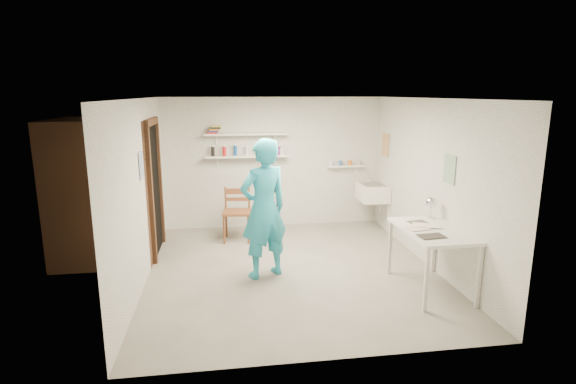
{
  "coord_description": "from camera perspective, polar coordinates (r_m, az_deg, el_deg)",
  "views": [
    {
      "loc": [
        -0.94,
        -5.95,
        2.47
      ],
      "look_at": [
        0.0,
        0.4,
        1.05
      ],
      "focal_mm": 28.0,
      "sensor_mm": 36.0,
      "label": 1
    }
  ],
  "objects": [
    {
      "name": "man",
      "position": [
        6.02,
        -3.08,
        -2.17
      ],
      "size": [
        0.82,
        0.7,
        1.9
      ],
      "primitive_type": "imported",
      "rotation": [
        0.0,
        0.0,
        3.57
      ],
      "color": "#26A1BF",
      "rests_on": "ground"
    },
    {
      "name": "door_lintel",
      "position": [
        7.09,
        -16.95,
        8.54
      ],
      "size": [
        0.06,
        1.05,
        0.1
      ],
      "primitive_type": "cube",
      "color": "brown",
      "rests_on": "wall_left"
    },
    {
      "name": "wall_front",
      "position": [
        4.02,
        5.59,
        -6.04
      ],
      "size": [
        4.0,
        0.02,
        2.4
      ],
      "primitive_type": "cube",
      "color": "silver",
      "rests_on": "ground"
    },
    {
      "name": "floor",
      "position": [
        6.52,
        0.52,
        -9.9
      ],
      "size": [
        4.0,
        4.5,
        0.02
      ],
      "primitive_type": "cube",
      "color": "slate",
      "rests_on": "ground"
    },
    {
      "name": "desk_lamp",
      "position": [
        6.36,
        17.77,
        -1.25
      ],
      "size": [
        0.15,
        0.15,
        0.15
      ],
      "primitive_type": "sphere",
      "color": "silver",
      "rests_on": "work_table"
    },
    {
      "name": "corridor_box",
      "position": [
        7.36,
        -22.08,
        0.42
      ],
      "size": [
        1.4,
        1.5,
        2.1
      ],
      "primitive_type": "cube",
      "color": "brown",
      "rests_on": "ground"
    },
    {
      "name": "wall_back",
      "position": [
        8.36,
        -1.87,
        3.73
      ],
      "size": [
        4.0,
        0.02,
        2.4
      ],
      "primitive_type": "cube",
      "color": "silver",
      "rests_on": "ground"
    },
    {
      "name": "shelf_upper",
      "position": [
        8.13,
        -5.32,
        7.34
      ],
      "size": [
        1.5,
        0.22,
        0.03
      ],
      "primitive_type": "cube",
      "color": "white",
      "rests_on": "wall_back"
    },
    {
      "name": "poster_left",
      "position": [
        6.16,
        -18.14,
        3.26
      ],
      "size": [
        0.01,
        0.28,
        0.36
      ],
      "primitive_type": "cube",
      "color": "#334C7F",
      "rests_on": "wall_left"
    },
    {
      "name": "wall_right",
      "position": [
        6.76,
        17.62,
        1.05
      ],
      "size": [
        0.02,
        4.5,
        2.4
      ],
      "primitive_type": "cube",
      "color": "silver",
      "rests_on": "ground"
    },
    {
      "name": "wall_left",
      "position": [
        6.18,
        -18.2,
        -0.02
      ],
      "size": [
        0.02,
        4.5,
        2.4
      ],
      "primitive_type": "cube",
      "color": "silver",
      "rests_on": "ground"
    },
    {
      "name": "door_jamb_near",
      "position": [
        6.75,
        -16.99,
        -0.67
      ],
      "size": [
        0.06,
        0.1,
        2.0
      ],
      "primitive_type": "cube",
      "color": "brown",
      "rests_on": "ground"
    },
    {
      "name": "poster_right_a",
      "position": [
        8.34,
        12.27,
        5.86
      ],
      "size": [
        0.01,
        0.34,
        0.42
      ],
      "primitive_type": "cube",
      "color": "#995933",
      "rests_on": "wall_right"
    },
    {
      "name": "spray_cans",
      "position": [
        8.16,
        -5.28,
        5.24
      ],
      "size": [
        1.26,
        0.06,
        0.17
      ],
      "color": "black",
      "rests_on": "shelf_lower"
    },
    {
      "name": "papers",
      "position": [
        5.91,
        17.93,
        -4.41
      ],
      "size": [
        0.3,
        0.22,
        0.02
      ],
      "color": "silver",
      "rests_on": "work_table"
    },
    {
      "name": "doorway_recess",
      "position": [
        7.23,
        -16.58,
        0.22
      ],
      "size": [
        0.02,
        0.9,
        2.0
      ],
      "primitive_type": "cube",
      "color": "black",
      "rests_on": "wall_left"
    },
    {
      "name": "work_table",
      "position": [
        6.03,
        17.67,
        -8.17
      ],
      "size": [
        0.73,
        1.21,
        0.81
      ],
      "primitive_type": "cube",
      "color": "silver",
      "rests_on": "ground"
    },
    {
      "name": "wall_clock",
      "position": [
        6.15,
        -2.44,
        1.19
      ],
      "size": [
        0.33,
        0.17,
        0.34
      ],
      "primitive_type": "cylinder",
      "rotation": [
        1.57,
        0.0,
        0.43
      ],
      "color": "#C8C688",
      "rests_on": "man"
    },
    {
      "name": "poster_right_b",
      "position": [
        6.22,
        19.81,
        2.75
      ],
      "size": [
        0.01,
        0.3,
        0.38
      ],
      "primitive_type": "cube",
      "color": "#3F724C",
      "rests_on": "wall_right"
    },
    {
      "name": "ledge_pots",
      "position": [
        8.54,
        7.26,
        3.68
      ],
      "size": [
        0.48,
        0.07,
        0.09
      ],
      "color": "silver",
      "rests_on": "ledge_shelf"
    },
    {
      "name": "wooden_chair",
      "position": [
        7.65,
        -6.52,
        -2.56
      ],
      "size": [
        0.51,
        0.49,
        0.99
      ],
      "primitive_type": "cube",
      "rotation": [
        0.0,
        0.0,
        -0.11
      ],
      "color": "brown",
      "rests_on": "ground"
    },
    {
      "name": "door_jamb_far",
      "position": [
        7.71,
        -15.93,
        1.0
      ],
      "size": [
        0.06,
        0.1,
        2.0
      ],
      "primitive_type": "cube",
      "color": "brown",
      "rests_on": "ground"
    },
    {
      "name": "shelf_lower",
      "position": [
        8.17,
        -5.27,
        4.54
      ],
      "size": [
        1.5,
        0.22,
        0.03
      ],
      "primitive_type": "cube",
      "color": "white",
      "rests_on": "wall_back"
    },
    {
      "name": "belfast_sink",
      "position": [
        8.3,
        10.7,
        -0.06
      ],
      "size": [
        0.48,
        0.6,
        0.3
      ],
      "primitive_type": "cube",
      "color": "white",
      "rests_on": "wall_right"
    },
    {
      "name": "ledge_shelf",
      "position": [
        8.55,
        7.25,
        3.29
      ],
      "size": [
        0.7,
        0.14,
        0.03
      ],
      "primitive_type": "cube",
      "color": "white",
      "rests_on": "wall_back"
    },
    {
      "name": "book_stack",
      "position": [
        8.11,
        -9.33,
        7.82
      ],
      "size": [
        0.26,
        0.14,
        0.14
      ],
      "color": "red",
      "rests_on": "shelf_upper"
    },
    {
      "name": "ceiling",
      "position": [
        6.02,
        0.57,
        11.9
      ],
      "size": [
        4.0,
        4.5,
        0.02
      ],
      "primitive_type": "cube",
      "color": "silver",
      "rests_on": "wall_back"
    }
  ]
}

